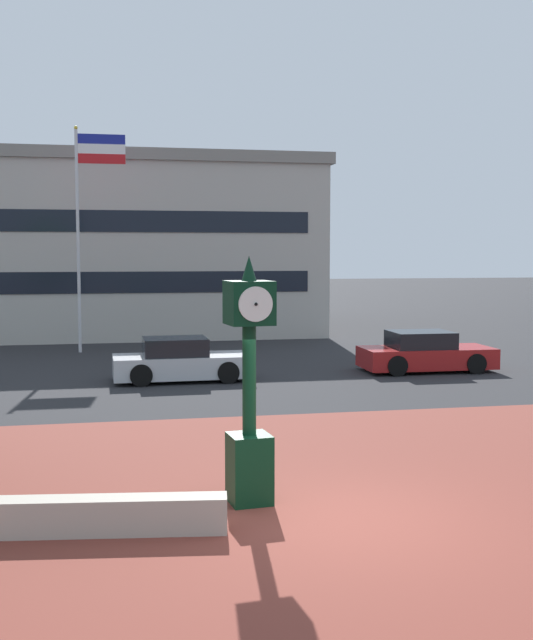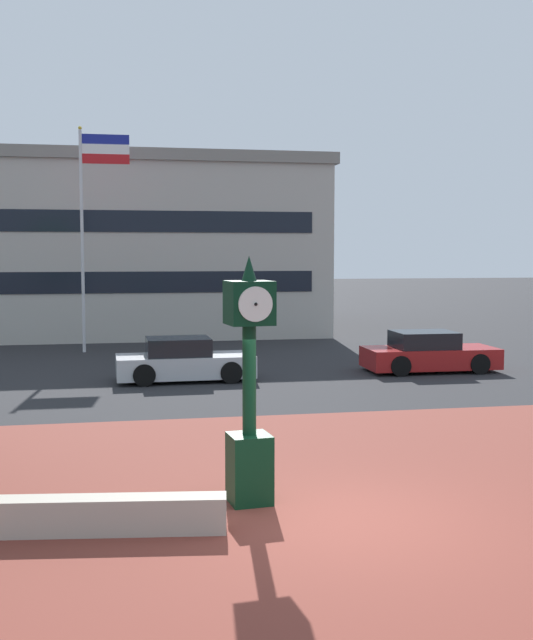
% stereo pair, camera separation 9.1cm
% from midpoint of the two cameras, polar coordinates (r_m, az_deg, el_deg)
% --- Properties ---
extents(ground_plane, '(200.00, 200.00, 0.00)m').
position_cam_midpoint_polar(ground_plane, '(11.59, 5.49, -14.18)').
color(ground_plane, '#262628').
extents(plaza_brick_paving, '(44.00, 11.29, 0.01)m').
position_cam_midpoint_polar(plaza_brick_paving, '(13.10, 3.43, -11.89)').
color(plaza_brick_paving, brown).
rests_on(plaza_brick_paving, ground).
extents(planter_wall, '(3.22, 0.82, 0.50)m').
position_cam_midpoint_polar(planter_wall, '(11.18, -11.14, -13.64)').
color(planter_wall, '#ADA393').
rests_on(planter_wall, ground).
extents(street_clock, '(0.72, 0.77, 3.74)m').
position_cam_midpoint_polar(street_clock, '(11.90, -1.03, -5.29)').
color(street_clock, black).
rests_on(street_clock, ground).
extents(car_street_near, '(4.05, 1.87, 1.28)m').
position_cam_midpoint_polar(car_street_near, '(23.55, -5.89, -2.99)').
color(car_street_near, '#B7BABF').
rests_on(car_street_near, ground).
extents(car_street_far, '(4.19, 2.01, 1.28)m').
position_cam_midpoint_polar(car_street_far, '(25.80, 11.69, -2.37)').
color(car_street_far, maroon).
rests_on(car_street_far, ground).
extents(flagpole_primary, '(1.87, 0.14, 8.48)m').
position_cam_midpoint_polar(flagpole_primary, '(30.73, -12.61, 7.38)').
color(flagpole_primary, silver).
rests_on(flagpole_primary, ground).
extents(civic_building, '(20.56, 13.80, 8.12)m').
position_cam_midpoint_polar(civic_building, '(40.32, -11.73, 5.19)').
color(civic_building, '#B2ADA3').
rests_on(civic_building, ground).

